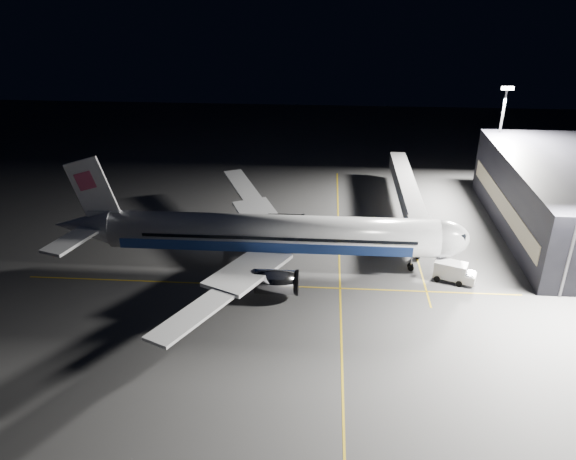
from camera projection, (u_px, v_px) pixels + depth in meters
The scene contains 13 objects.
ground at pixel (273, 265), 84.75m from camera, with size 200.00×200.00×0.00m, color #4C4C4F.
guide_line_main at pixel (340, 267), 84.12m from camera, with size 0.25×80.00×0.01m, color gold.
guide_line_cross at pixel (269, 286), 79.38m from camera, with size 70.00×0.25×0.01m, color gold.
guide_line_side at pixel (412, 239), 92.32m from camera, with size 0.25×40.00×0.01m, color gold.
airliner at pixel (266, 234), 82.53m from camera, with size 61.48×54.22×16.64m.
terminal at pixel (560, 200), 91.75m from camera, with size 18.12×40.00×12.00m.
jet_bridge at pixel (408, 195), 97.50m from camera, with size 3.60×34.40×6.30m.
floodlight_mast_north at pixel (500, 130), 105.39m from camera, with size 2.40×0.68×20.70m.
service_truck at pixel (454, 272), 79.82m from camera, with size 6.14×4.19×2.93m.
baggage_tug at pixel (226, 221), 96.74m from camera, with size 2.82×2.51×1.73m.
safety_cone_a at pixel (279, 250), 88.15m from camera, with size 0.41×0.41×0.61m, color #FF420A.
safety_cone_b at pixel (315, 233), 93.54m from camera, with size 0.43×0.43×0.64m, color #FF420A.
safety_cone_c at pixel (291, 251), 88.05m from camera, with size 0.40×0.40×0.59m, color #FF420A.
Camera 1 is at (7.34, -73.33, 42.23)m, focal length 35.00 mm.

